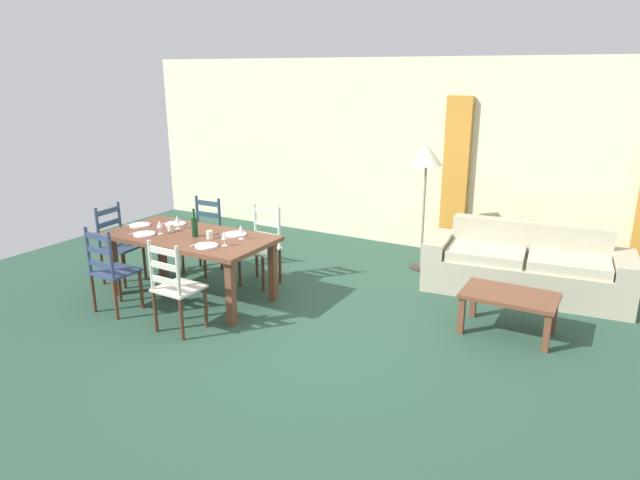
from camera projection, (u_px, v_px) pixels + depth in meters
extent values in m
cube|color=#2A4B3A|center=(304.00, 331.00, 5.71)|extent=(9.60, 9.60, 0.02)
cube|color=beige|center=(422.00, 155.00, 8.06)|extent=(9.60, 0.16, 2.70)
cube|color=orange|center=(455.00, 178.00, 7.76)|extent=(0.35, 0.08, 2.20)
cube|color=brown|center=(190.00, 237.00, 6.33)|extent=(1.90, 0.96, 0.05)
cube|color=brown|center=(114.00, 266.00, 6.52)|extent=(0.08, 0.08, 0.70)
cube|color=brown|center=(231.00, 293.00, 5.72)|extent=(0.08, 0.08, 0.70)
cube|color=brown|center=(162.00, 249.00, 7.15)|extent=(0.08, 0.08, 0.70)
cube|color=brown|center=(273.00, 271.00, 6.35)|extent=(0.08, 0.08, 0.70)
cube|color=navy|center=(115.00, 272.00, 6.05)|extent=(0.43, 0.41, 0.03)
cylinder|color=#502E1E|center=(119.00, 283.00, 6.35)|extent=(0.04, 0.04, 0.43)
cylinder|color=#502E1E|center=(141.00, 290.00, 6.17)|extent=(0.04, 0.04, 0.43)
cylinder|color=#502E1E|center=(93.00, 293.00, 6.07)|extent=(0.04, 0.04, 0.43)
cylinder|color=#502E1E|center=(116.00, 300.00, 5.89)|extent=(0.04, 0.04, 0.43)
cylinder|color=navy|center=(88.00, 250.00, 5.93)|extent=(0.04, 0.04, 0.50)
cylinder|color=navy|center=(111.00, 255.00, 5.75)|extent=(0.04, 0.04, 0.50)
cube|color=navy|center=(101.00, 264.00, 5.88)|extent=(0.38, 0.04, 0.06)
cube|color=navy|center=(99.00, 251.00, 5.83)|extent=(0.38, 0.04, 0.06)
cube|color=navy|center=(97.00, 237.00, 5.79)|extent=(0.38, 0.04, 0.06)
cube|color=beige|center=(179.00, 288.00, 5.59)|extent=(0.43, 0.41, 0.03)
cylinder|color=#502E1E|center=(180.00, 300.00, 5.89)|extent=(0.04, 0.04, 0.43)
cylinder|color=#502E1E|center=(206.00, 307.00, 5.71)|extent=(0.04, 0.04, 0.43)
cylinder|color=#502E1E|center=(155.00, 312.00, 5.61)|extent=(0.04, 0.04, 0.43)
cylinder|color=#502E1E|center=(182.00, 319.00, 5.43)|extent=(0.04, 0.04, 0.43)
cylinder|color=beige|center=(151.00, 265.00, 5.47)|extent=(0.04, 0.04, 0.50)
cylinder|color=beige|center=(178.00, 271.00, 5.29)|extent=(0.04, 0.04, 0.50)
cube|color=beige|center=(165.00, 281.00, 5.42)|extent=(0.38, 0.04, 0.06)
cube|color=beige|center=(164.00, 266.00, 5.37)|extent=(0.38, 0.04, 0.06)
cube|color=beige|center=(163.00, 251.00, 5.33)|extent=(0.38, 0.04, 0.06)
cube|color=#2A4558|center=(201.00, 239.00, 7.22)|extent=(0.43, 0.41, 0.03)
cylinder|color=#502E1E|center=(205.00, 262.00, 7.07)|extent=(0.04, 0.04, 0.43)
cylinder|color=#502E1E|center=(183.00, 257.00, 7.23)|extent=(0.04, 0.04, 0.43)
cylinder|color=#502E1E|center=(221.00, 254.00, 7.35)|extent=(0.04, 0.04, 0.43)
cylinder|color=#502E1E|center=(200.00, 250.00, 7.51)|extent=(0.04, 0.04, 0.43)
cylinder|color=#2A4558|center=(219.00, 218.00, 7.21)|extent=(0.04, 0.04, 0.50)
cylinder|color=#2A4558|center=(197.00, 215.00, 7.37)|extent=(0.04, 0.04, 0.50)
cube|color=#2A4558|center=(209.00, 226.00, 7.33)|extent=(0.38, 0.04, 0.06)
cube|color=#2A4558|center=(208.00, 215.00, 7.29)|extent=(0.38, 0.04, 0.06)
cube|color=#2A4558|center=(208.00, 203.00, 7.24)|extent=(0.38, 0.04, 0.06)
cube|color=silver|center=(259.00, 249.00, 6.81)|extent=(0.44, 0.42, 0.03)
cylinder|color=#502E1E|center=(263.00, 274.00, 6.65)|extent=(0.04, 0.04, 0.43)
cylinder|color=#502E1E|center=(239.00, 268.00, 6.83)|extent=(0.04, 0.04, 0.43)
cylinder|color=#502E1E|center=(280.00, 266.00, 6.92)|extent=(0.04, 0.04, 0.43)
cylinder|color=#502E1E|center=(257.00, 261.00, 7.10)|extent=(0.04, 0.04, 0.43)
cylinder|color=silver|center=(279.00, 227.00, 6.78)|extent=(0.04, 0.04, 0.50)
cylinder|color=silver|center=(255.00, 223.00, 6.96)|extent=(0.04, 0.04, 0.50)
cube|color=silver|center=(267.00, 235.00, 6.91)|extent=(0.38, 0.04, 0.06)
cube|color=silver|center=(267.00, 224.00, 6.87)|extent=(0.38, 0.04, 0.06)
cube|color=silver|center=(267.00, 212.00, 6.82)|extent=(0.38, 0.04, 0.06)
cube|color=#30455D|center=(122.00, 247.00, 6.89)|extent=(0.43, 0.45, 0.03)
cylinder|color=#502E1E|center=(145.00, 262.00, 7.04)|extent=(0.04, 0.04, 0.43)
cylinder|color=#502E1E|center=(124.00, 271.00, 6.73)|extent=(0.04, 0.04, 0.43)
cylinder|color=#502E1E|center=(124.00, 259.00, 7.18)|extent=(0.04, 0.04, 0.43)
cylinder|color=#502E1E|center=(102.00, 267.00, 6.87)|extent=(0.04, 0.04, 0.43)
cylinder|color=#30455D|center=(120.00, 221.00, 7.04)|extent=(0.04, 0.04, 0.50)
cylinder|color=#30455D|center=(98.00, 228.00, 6.73)|extent=(0.04, 0.04, 0.50)
cube|color=#30455D|center=(110.00, 235.00, 6.92)|extent=(0.05, 0.38, 0.06)
cube|color=#30455D|center=(109.00, 223.00, 6.88)|extent=(0.05, 0.38, 0.06)
cube|color=#30455D|center=(108.00, 211.00, 6.83)|extent=(0.05, 0.38, 0.06)
cylinder|color=white|center=(144.00, 234.00, 6.32)|extent=(0.24, 0.24, 0.02)
cube|color=silver|center=(135.00, 233.00, 6.39)|extent=(0.03, 0.17, 0.01)
cylinder|color=white|center=(206.00, 246.00, 5.90)|extent=(0.24, 0.24, 0.02)
cube|color=silver|center=(195.00, 244.00, 5.97)|extent=(0.02, 0.17, 0.01)
cylinder|color=white|center=(176.00, 224.00, 6.74)|extent=(0.24, 0.24, 0.02)
cube|color=silver|center=(166.00, 223.00, 6.81)|extent=(0.02, 0.17, 0.01)
cylinder|color=white|center=(236.00, 234.00, 6.31)|extent=(0.24, 0.24, 0.02)
cube|color=silver|center=(225.00, 233.00, 6.39)|extent=(0.02, 0.17, 0.01)
cylinder|color=white|center=(140.00, 225.00, 6.68)|extent=(0.24, 0.24, 0.02)
cube|color=silver|center=(131.00, 224.00, 6.76)|extent=(0.02, 0.17, 0.01)
cylinder|color=#143819|center=(195.00, 227.00, 6.23)|extent=(0.07, 0.07, 0.22)
cylinder|color=#143819|center=(194.00, 214.00, 6.18)|extent=(0.02, 0.02, 0.08)
cylinder|color=black|center=(193.00, 210.00, 6.17)|extent=(0.03, 0.03, 0.02)
cylinder|color=white|center=(160.00, 234.00, 6.35)|extent=(0.06, 0.06, 0.01)
cylinder|color=white|center=(160.00, 231.00, 6.34)|extent=(0.01, 0.01, 0.07)
cone|color=white|center=(159.00, 224.00, 6.32)|extent=(0.06, 0.06, 0.08)
cylinder|color=white|center=(225.00, 246.00, 5.92)|extent=(0.06, 0.06, 0.01)
cylinder|color=white|center=(224.00, 242.00, 5.91)|extent=(0.01, 0.01, 0.07)
cone|color=white|center=(224.00, 235.00, 5.89)|extent=(0.06, 0.06, 0.08)
cylinder|color=white|center=(178.00, 229.00, 6.56)|extent=(0.06, 0.06, 0.01)
cylinder|color=white|center=(178.00, 225.00, 6.55)|extent=(0.01, 0.01, 0.07)
cone|color=white|center=(177.00, 219.00, 6.53)|extent=(0.06, 0.06, 0.08)
cylinder|color=white|center=(241.00, 239.00, 6.16)|extent=(0.06, 0.06, 0.01)
cylinder|color=white|center=(241.00, 236.00, 6.15)|extent=(0.01, 0.01, 0.07)
cone|color=white|center=(241.00, 229.00, 6.13)|extent=(0.06, 0.06, 0.08)
cylinder|color=beige|center=(209.00, 235.00, 6.17)|extent=(0.07, 0.07, 0.09)
cylinder|color=beige|center=(171.00, 228.00, 6.42)|extent=(0.07, 0.07, 0.09)
cube|color=#B5AC90|center=(524.00, 278.00, 6.57)|extent=(1.88, 0.99, 0.40)
cube|color=#B5AC90|center=(528.00, 254.00, 6.78)|extent=(1.81, 0.39, 0.80)
cube|color=#B5AC90|center=(624.00, 283.00, 6.16)|extent=(0.33, 0.82, 0.58)
cube|color=#B5AC90|center=(438.00, 259.00, 6.93)|extent=(0.33, 0.82, 0.58)
cube|color=beige|center=(569.00, 263.00, 6.28)|extent=(0.92, 0.73, 0.12)
cube|color=beige|center=(486.00, 253.00, 6.62)|extent=(0.92, 0.73, 0.12)
cube|color=brown|center=(510.00, 296.00, 5.53)|extent=(0.90, 0.56, 0.04)
cube|color=brown|center=(461.00, 315.00, 5.59)|extent=(0.06, 0.06, 0.38)
cube|color=brown|center=(547.00, 333.00, 5.21)|extent=(0.06, 0.06, 0.38)
cube|color=brown|center=(474.00, 300.00, 5.97)|extent=(0.06, 0.06, 0.38)
cube|color=brown|center=(554.00, 315.00, 5.60)|extent=(0.06, 0.06, 0.38)
cylinder|color=#332D28|center=(421.00, 267.00, 7.47)|extent=(0.28, 0.28, 0.03)
cylinder|color=gray|center=(423.00, 217.00, 7.27)|extent=(0.03, 0.03, 1.35)
cone|color=beige|center=(427.00, 155.00, 7.04)|extent=(0.40, 0.40, 0.26)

